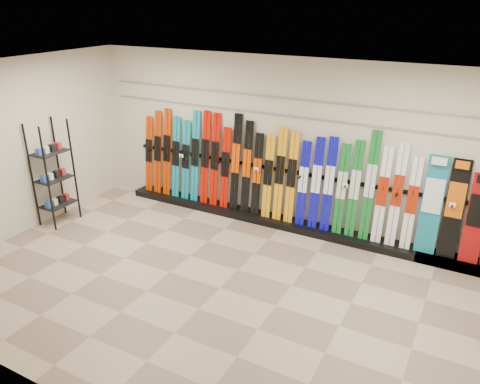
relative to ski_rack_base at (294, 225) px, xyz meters
The scene contains 10 objects.
floor 2.29m from the ski_rack_base, 95.64° to the right, with size 8.00×8.00×0.00m, color #89715E.
back_wall 1.47m from the ski_rack_base, 135.64° to the left, with size 8.00×8.00×0.00m, color beige.
left_wall 5.01m from the ski_rack_base, 151.65° to the right, with size 5.00×5.00×0.00m, color beige.
ceiling 3.73m from the ski_rack_base, 95.64° to the right, with size 8.00×8.00×0.00m, color silver.
ski_rack_base is the anchor object (origin of this frame).
skis 1.13m from the ski_rack_base, behind, with size 5.38×0.26×1.84m.
snowboards 2.83m from the ski_rack_base, ahead, with size 1.27×0.25×1.59m.
accessory_rack 4.46m from the ski_rack_base, 155.60° to the right, with size 0.40×0.60×1.91m, color black.
slatwall_rail_0 1.96m from the ski_rack_base, 138.37° to the left, with size 7.60×0.02×0.03m, color gray.
slatwall_rail_1 2.26m from the ski_rack_base, 138.37° to the left, with size 7.60×0.02×0.03m, color gray.
Camera 1 is at (2.96, -4.88, 3.90)m, focal length 35.00 mm.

